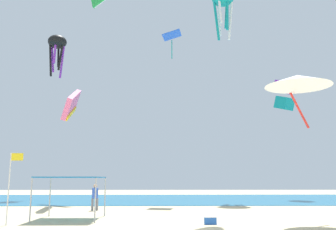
% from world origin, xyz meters
% --- Properties ---
extents(ocean_strip, '(110.00, 20.10, 0.03)m').
position_xyz_m(ocean_strip, '(0.00, 24.31, 0.01)').
color(ocean_strip, '#1E6B93').
rests_on(ocean_strip, ground).
extents(canopy_tent, '(3.22, 3.19, 2.22)m').
position_xyz_m(canopy_tent, '(-5.12, 5.06, 2.12)').
color(canopy_tent, '#B2B2B7').
rests_on(canopy_tent, ground).
extents(person_leftmost, '(0.46, 0.42, 1.75)m').
position_xyz_m(person_leftmost, '(-4.79, 10.45, 1.03)').
color(person_leftmost, slate).
rests_on(person_leftmost, ground).
extents(banner_flag, '(0.61, 0.06, 3.31)m').
position_xyz_m(banner_flag, '(-7.35, 2.53, 2.01)').
color(banner_flag, silver).
rests_on(banner_flag, ground).
extents(cooler_box, '(0.57, 0.37, 0.35)m').
position_xyz_m(cooler_box, '(2.01, 2.76, 0.18)').
color(cooler_box, blue).
rests_on(cooler_box, ground).
extents(kite_octopus_black, '(2.27, 2.27, 5.18)m').
position_xyz_m(kite_octopus_black, '(-12.82, 26.98, 18.01)').
color(kite_octopus_black, black).
extents(kite_delta_white, '(4.25, 4.24, 2.66)m').
position_xyz_m(kite_delta_white, '(6.79, 3.34, 7.13)').
color(kite_delta_white, white).
extents(kite_box_purple, '(2.32, 2.40, 3.61)m').
position_xyz_m(kite_box_purple, '(13.46, 24.89, 11.35)').
color(kite_box_purple, purple).
extents(kite_diamond_blue, '(2.02, 2.07, 2.70)m').
position_xyz_m(kite_diamond_blue, '(0.70, 19.22, 15.93)').
color(kite_diamond_blue, blue).
extents(kite_octopus_teal, '(3.50, 3.50, 5.94)m').
position_xyz_m(kite_octopus_teal, '(6.62, 23.54, 22.01)').
color(kite_octopus_teal, teal).
extents(kite_parafoil_pink, '(1.52, 6.00, 3.68)m').
position_xyz_m(kite_parafoil_pink, '(-7.77, 14.99, 8.21)').
color(kite_parafoil_pink, pink).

